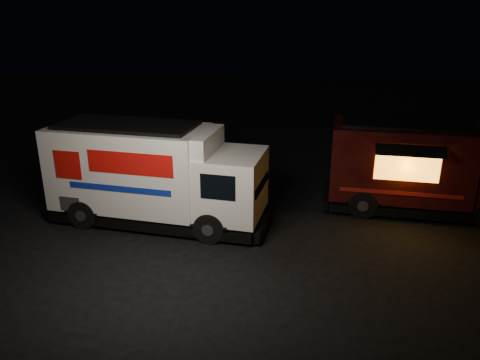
# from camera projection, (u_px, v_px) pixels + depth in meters

# --- Properties ---
(ground) EXTENTS (80.00, 80.00, 0.00)m
(ground) POSITION_uv_depth(u_px,v_px,m) (216.00, 233.00, 15.77)
(ground) COLOR black
(ground) RESTS_ON ground
(white_truck) EXTENTS (8.00, 3.76, 3.49)m
(white_truck) POSITION_uv_depth(u_px,v_px,m) (158.00, 174.00, 16.11)
(white_truck) COLOR silver
(white_truck) RESTS_ON ground
(red_truck) EXTENTS (7.42, 3.46, 3.33)m
(red_truck) POSITION_uv_depth(u_px,v_px,m) (425.00, 168.00, 17.04)
(red_truck) COLOR #370F0A
(red_truck) RESTS_ON ground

